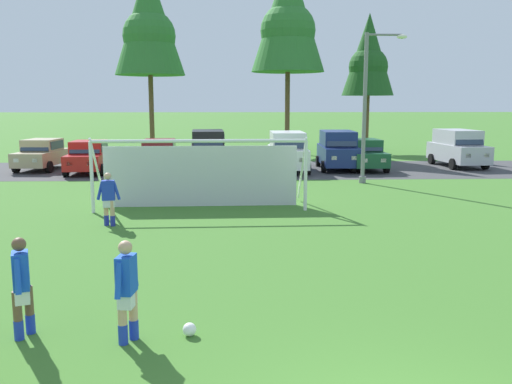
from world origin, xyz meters
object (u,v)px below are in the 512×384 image
Objects in this scene: player_defender_far at (127,292)px; street_lamp at (369,106)px; parked_car_slot_right at (338,150)px; soccer_ball at (190,329)px; soccer_goal at (201,172)px; parked_car_slot_left at (89,157)px; player_midfield_center at (109,199)px; parked_car_slot_center_right at (288,151)px; parked_car_slot_center at (208,149)px; parked_car_slot_end at (458,148)px; parked_car_slot_far_right at (364,154)px; parked_car_slot_center_left at (159,155)px; parked_car_slot_far_left at (42,154)px; player_striker_near at (22,287)px.

street_lamp reaches higher than player_defender_far.
parked_car_slot_right is at bearing 71.42° from player_defender_far.
soccer_goal is at bearing 92.40° from soccer_ball.
parked_car_slot_left is (-6.57, 9.96, -0.42)m from soccer_goal.
parked_car_slot_center_right reaches higher than player_midfield_center.
parked_car_slot_center is 0.69× the size of street_lamp.
parked_car_slot_right is 7.37m from parked_car_slot_end.
street_lamp is at bearing -101.82° from parked_car_slot_far_right.
parked_car_slot_end is at bearing 41.64° from player_midfield_center.
street_lamp reaches higher than parked_car_slot_end.
parked_car_slot_left is 6.59m from parked_car_slot_center.
player_midfield_center is at bearing -98.88° from parked_car_slot_center.
parked_car_slot_end is (7.30, 1.02, 0.00)m from parked_car_slot_right.
parked_car_slot_center and parked_car_slot_end have the same top height.
parked_car_slot_right is (10.01, 0.24, 0.24)m from parked_car_slot_center_left.
parked_car_slot_center is (-0.77, 23.04, 1.00)m from soccer_ball.
soccer_ball is 0.05× the size of parked_car_slot_left.
parked_car_slot_center reaches higher than parked_car_slot_left.
parked_car_slot_far_right is (1.40, -0.38, -0.24)m from parked_car_slot_right.
parked_car_slot_far_left is at bearing 115.65° from player_midfield_center.
parked_car_slot_center_left is 17.36m from parked_car_slot_end.
player_striker_near is at bearing -78.18° from parked_car_slot_left.
player_defender_far is (-0.94, -0.17, 0.71)m from soccer_ball.
parked_car_slot_far_right is at bearing -0.68° from parked_car_slot_center_left.
parked_car_slot_far_left is (-7.37, 22.49, 0.05)m from player_striker_near.
player_striker_near is at bearing -101.28° from soccer_goal.
parked_car_slot_center is 1.02× the size of parked_car_slot_center_right.
parked_car_slot_right and parked_car_slot_end have the same top height.
parked_car_slot_left is (-4.38, 20.94, 0.05)m from player_striker_near.
parked_car_slot_far_left reaches higher than player_defender_far.
parked_car_slot_far_left reaches higher than soccer_ball.
parked_car_slot_center_right is at bearing 68.12° from soccer_goal.
soccer_ball is 0.03× the size of soccer_goal.
soccer_ball is 0.05× the size of parked_car_slot_center_right.
soccer_ball is at bearing -88.09° from parked_car_slot_center.
parked_car_slot_end is at bearing 7.96° from parked_car_slot_right.
parked_car_slot_end is (5.90, 1.40, 0.24)m from parked_car_slot_far_right.
parked_car_slot_far_left is at bearing -177.15° from parked_car_slot_center.
parked_car_slot_right is (7.36, -0.81, 0.00)m from parked_car_slot_center.
parked_car_slot_left is (2.98, -1.55, 0.00)m from parked_car_slot_far_left.
player_defender_far is at bearing -90.43° from parked_car_slot_center.
soccer_goal is 1.58× the size of parked_car_slot_center.
soccer_goal is 1.74× the size of parked_car_slot_left.
parked_car_slot_center_right is at bearing -172.68° from parked_car_slot_far_right.
parked_car_slot_center_right reaches higher than player_striker_near.
parked_car_slot_center is (9.25, 0.46, 0.24)m from parked_car_slot_far_left.
parked_car_slot_right is at bearing 164.83° from parked_car_slot_far_right.
parked_car_slot_center_right is at bearing -5.61° from parked_car_slot_center_left.
player_striker_near is at bearing 178.02° from soccer_ball.
parked_car_slot_center is 8.84m from parked_car_slot_far_right.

